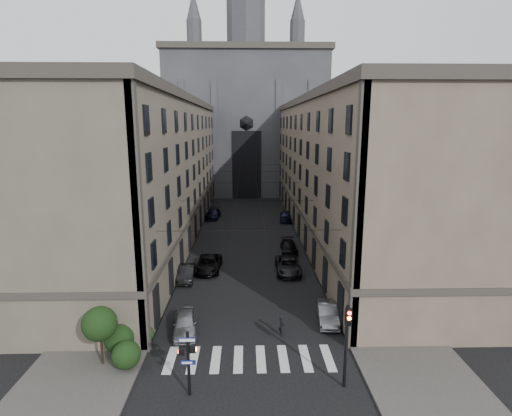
{
  "coord_description": "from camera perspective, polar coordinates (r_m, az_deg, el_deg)",
  "views": [
    {
      "loc": [
        -0.19,
        -18.93,
        15.31
      ],
      "look_at": [
        0.57,
        10.46,
        9.13
      ],
      "focal_mm": 28.0,
      "sensor_mm": 36.0,
      "label": 1
    }
  ],
  "objects": [
    {
      "name": "pedestrian",
      "position": [
        30.7,
        3.67,
        -16.37
      ],
      "size": [
        0.56,
        0.68,
        1.6
      ],
      "primitive_type": "imported",
      "rotation": [
        0.0,
        0.0,
        1.93
      ],
      "color": "black",
      "rests_on": "ground"
    },
    {
      "name": "car_right_near",
      "position": [
        33.03,
        10.17,
        -14.56
      ],
      "size": [
        1.9,
        4.43,
        1.42
      ],
      "primitive_type": "imported",
      "rotation": [
        0.0,
        0.0,
        -0.09
      ],
      "color": "slate",
      "rests_on": "ground"
    },
    {
      "name": "sidewalk_right",
      "position": [
        57.99,
        9.22,
        -3.51
      ],
      "size": [
        7.0,
        80.0,
        0.15
      ],
      "primitive_type": "cube",
      "color": "#383533",
      "rests_on": "ground"
    },
    {
      "name": "sidewalk_left",
      "position": [
        57.93,
        -11.7,
        -3.63
      ],
      "size": [
        7.0,
        80.0,
        0.15
      ],
      "primitive_type": "cube",
      "color": "#383533",
      "rests_on": "ground"
    },
    {
      "name": "pedestrian_signal_left",
      "position": [
        24.43,
        -9.68,
        -20.43
      ],
      "size": [
        1.02,
        0.38,
        4.0
      ],
      "color": "black",
      "rests_on": "ground"
    },
    {
      "name": "car_left_midnear",
      "position": [
        41.02,
        -9.93,
        -9.15
      ],
      "size": [
        1.76,
        4.45,
        1.44
      ],
      "primitive_type": "imported",
      "rotation": [
        0.0,
        0.0,
        0.05
      ],
      "color": "black",
      "rests_on": "ground"
    },
    {
      "name": "zebra_crossing",
      "position": [
        28.4,
        -0.92,
        -20.73
      ],
      "size": [
        11.0,
        3.2,
        0.01
      ],
      "primitive_type": "cube",
      "color": "beige",
      "rests_on": "ground"
    },
    {
      "name": "car_right_midfar",
      "position": [
        49.0,
        4.71,
        -5.54
      ],
      "size": [
        1.94,
        4.69,
        1.36
      ],
      "primitive_type": "imported",
      "rotation": [
        0.0,
        0.0,
        -0.01
      ],
      "color": "black",
      "rests_on": "ground"
    },
    {
      "name": "shrub_cluster",
      "position": [
        28.78,
        -19.39,
        -16.85
      ],
      "size": [
        3.9,
        4.4,
        3.9
      ],
      "color": "black",
      "rests_on": "sidewalk_left"
    },
    {
      "name": "car_left_midfar",
      "position": [
        43.1,
        -6.79,
        -7.95
      ],
      "size": [
        2.74,
        5.55,
        1.51
      ],
      "primitive_type": "imported",
      "rotation": [
        0.0,
        0.0,
        -0.04
      ],
      "color": "black",
      "rests_on": "ground"
    },
    {
      "name": "car_right_midnear",
      "position": [
        42.49,
        4.59,
        -8.19
      ],
      "size": [
        2.6,
        5.52,
        1.53
      ],
      "primitive_type": "imported",
      "rotation": [
        0.0,
        0.0,
        -0.01
      ],
      "color": "black",
      "rests_on": "ground"
    },
    {
      "name": "traffic_light_right",
      "position": [
        24.75,
        12.85,
        -17.51
      ],
      "size": [
        0.34,
        0.5,
        5.2
      ],
      "color": "black",
      "rests_on": "ground"
    },
    {
      "name": "tram_wires",
      "position": [
        55.15,
        -1.26,
        3.47
      ],
      "size": [
        14.0,
        60.0,
        0.43
      ],
      "color": "black",
      "rests_on": "ground"
    },
    {
      "name": "ground",
      "position": [
        24.35,
        -0.79,
        -27.1
      ],
      "size": [
        260.0,
        260.0,
        0.0
      ],
      "primitive_type": "plane",
      "color": "black",
      "rests_on": "ground"
    },
    {
      "name": "car_left_near",
      "position": [
        31.48,
        -10.08,
        -15.87
      ],
      "size": [
        2.25,
        4.57,
        1.5
      ],
      "primitive_type": "imported",
      "rotation": [
        0.0,
        0.0,
        0.11
      ],
      "color": "gray",
      "rests_on": "ground"
    },
    {
      "name": "building_right",
      "position": [
        56.91,
        12.45,
        5.58
      ],
      "size": [
        13.6,
        60.6,
        18.85
      ],
      "color": "brown",
      "rests_on": "ground"
    },
    {
      "name": "gothic_tower",
      "position": [
        93.92,
        -1.39,
        13.39
      ],
      "size": [
        35.0,
        23.0,
        58.0
      ],
      "color": "#2D2D33",
      "rests_on": "ground"
    },
    {
      "name": "car_right_far",
      "position": [
        64.31,
        4.27,
        -1.19
      ],
      "size": [
        2.34,
        4.91,
        1.62
      ],
      "primitive_type": "imported",
      "rotation": [
        0.0,
        0.0,
        -0.09
      ],
      "color": "black",
      "rests_on": "ground"
    },
    {
      "name": "car_left_far",
      "position": [
        66.42,
        -6.17,
        -0.86
      ],
      "size": [
        2.53,
        5.35,
        1.51
      ],
      "primitive_type": "imported",
      "rotation": [
        0.0,
        0.0,
        -0.08
      ],
      "color": "black",
      "rests_on": "ground"
    },
    {
      "name": "building_left",
      "position": [
        56.82,
        -15.02,
        5.44
      ],
      "size": [
        13.6,
        60.6,
        18.85
      ],
      "color": "#524A3F",
      "rests_on": "ground"
    }
  ]
}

